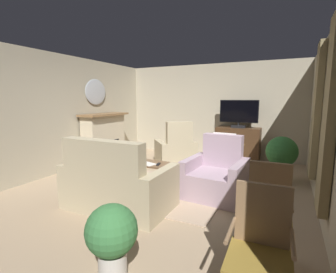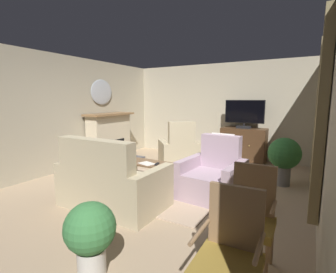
{
  "view_description": "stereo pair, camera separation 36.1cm",
  "coord_description": "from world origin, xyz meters",
  "px_view_note": "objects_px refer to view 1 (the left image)",
  "views": [
    {
      "loc": [
        2.06,
        -4.08,
        1.65
      ],
      "look_at": [
        -0.13,
        0.41,
        0.89
      ],
      "focal_mm": 26.69,
      "sensor_mm": 36.0,
      "label": 1
    },
    {
      "loc": [
        2.38,
        -3.91,
        1.65
      ],
      "look_at": [
        -0.13,
        0.41,
        0.89
      ],
      "focal_mm": 26.69,
      "sensor_mm": 36.0,
      "label": 2
    }
  ],
  "objects_px": {
    "sofa_floral": "(117,186)",
    "television": "(239,113)",
    "tv_remote": "(158,164)",
    "wall_mirror_oval": "(96,92)",
    "armchair_near_window": "(216,177)",
    "potted_plant_leafy_by_curtain": "(282,154)",
    "armchair_beside_cabinet": "(176,152)",
    "side_chair_tucked_against_wall": "(268,212)",
    "folded_newspaper": "(148,164)",
    "potted_plant_on_hearth_side": "(112,235)",
    "coffee_table": "(151,165)",
    "fireplace": "(105,139)",
    "tv_cabinet": "(238,145)",
    "side_chair_mid_row": "(260,250)"
  },
  "relations": [
    {
      "from": "tv_remote",
      "to": "armchair_beside_cabinet",
      "type": "bearing_deg",
      "value": 176.52
    },
    {
      "from": "side_chair_tucked_against_wall",
      "to": "potted_plant_on_hearth_side",
      "type": "height_order",
      "value": "side_chair_tucked_against_wall"
    },
    {
      "from": "potted_plant_leafy_by_curtain",
      "to": "television",
      "type": "bearing_deg",
      "value": 128.4
    },
    {
      "from": "folded_newspaper",
      "to": "potted_plant_on_hearth_side",
      "type": "xyz_separation_m",
      "value": [
        1.01,
        -2.35,
        0.01
      ]
    },
    {
      "from": "wall_mirror_oval",
      "to": "armchair_near_window",
      "type": "xyz_separation_m",
      "value": [
        3.49,
        -1.02,
        -1.49
      ]
    },
    {
      "from": "armchair_near_window",
      "to": "potted_plant_leafy_by_curtain",
      "type": "bearing_deg",
      "value": 51.81
    },
    {
      "from": "television",
      "to": "potted_plant_leafy_by_curtain",
      "type": "bearing_deg",
      "value": -51.6
    },
    {
      "from": "sofa_floral",
      "to": "armchair_beside_cabinet",
      "type": "bearing_deg",
      "value": 94.18
    },
    {
      "from": "tv_cabinet",
      "to": "fireplace",
      "type": "bearing_deg",
      "value": -152.02
    },
    {
      "from": "sofa_floral",
      "to": "television",
      "type": "bearing_deg",
      "value": 74.18
    },
    {
      "from": "tv_cabinet",
      "to": "armchair_beside_cabinet",
      "type": "bearing_deg",
      "value": -135.36
    },
    {
      "from": "wall_mirror_oval",
      "to": "coffee_table",
      "type": "xyz_separation_m",
      "value": [
        2.17,
        -0.96,
        -1.46
      ]
    },
    {
      "from": "side_chair_tucked_against_wall",
      "to": "armchair_near_window",
      "type": "bearing_deg",
      "value": 121.71
    },
    {
      "from": "sofa_floral",
      "to": "side_chair_mid_row",
      "type": "xyz_separation_m",
      "value": [
        2.13,
        -1.03,
        0.17
      ]
    },
    {
      "from": "tv_remote",
      "to": "sofa_floral",
      "type": "xyz_separation_m",
      "value": [
        -0.08,
        -1.16,
        -0.07
      ]
    },
    {
      "from": "wall_mirror_oval",
      "to": "side_chair_tucked_against_wall",
      "type": "xyz_separation_m",
      "value": [
        4.41,
        -2.51,
        -1.29
      ]
    },
    {
      "from": "wall_mirror_oval",
      "to": "television",
      "type": "height_order",
      "value": "wall_mirror_oval"
    },
    {
      "from": "tv_cabinet",
      "to": "tv_remote",
      "type": "relative_size",
      "value": 6.6
    },
    {
      "from": "tv_cabinet",
      "to": "sofa_floral",
      "type": "distance_m",
      "value": 3.97
    },
    {
      "from": "fireplace",
      "to": "potted_plant_leafy_by_curtain",
      "type": "xyz_separation_m",
      "value": [
        4.21,
        0.21,
        -0.03
      ]
    },
    {
      "from": "sofa_floral",
      "to": "side_chair_mid_row",
      "type": "distance_m",
      "value": 2.37
    },
    {
      "from": "coffee_table",
      "to": "tv_remote",
      "type": "relative_size",
      "value": 6.31
    },
    {
      "from": "tv_remote",
      "to": "armchair_near_window",
      "type": "xyz_separation_m",
      "value": [
        1.12,
        -0.01,
        -0.09
      ]
    },
    {
      "from": "wall_mirror_oval",
      "to": "folded_newspaper",
      "type": "height_order",
      "value": "wall_mirror_oval"
    },
    {
      "from": "potted_plant_leafy_by_curtain",
      "to": "fireplace",
      "type": "bearing_deg",
      "value": -177.21
    },
    {
      "from": "armchair_beside_cabinet",
      "to": "fireplace",
      "type": "bearing_deg",
      "value": -167.57
    },
    {
      "from": "folded_newspaper",
      "to": "side_chair_mid_row",
      "type": "distance_m",
      "value": 3.11
    },
    {
      "from": "armchair_near_window",
      "to": "armchair_beside_cabinet",
      "type": "xyz_separation_m",
      "value": [
        -1.4,
        1.43,
        0.02
      ]
    },
    {
      "from": "tv_remote",
      "to": "wall_mirror_oval",
      "type": "bearing_deg",
      "value": -127.53
    },
    {
      "from": "television",
      "to": "folded_newspaper",
      "type": "bearing_deg",
      "value": -114.12
    },
    {
      "from": "coffee_table",
      "to": "armchair_near_window",
      "type": "bearing_deg",
      "value": -2.48
    },
    {
      "from": "armchair_beside_cabinet",
      "to": "potted_plant_on_hearth_side",
      "type": "relative_size",
      "value": 1.69
    },
    {
      "from": "wall_mirror_oval",
      "to": "side_chair_tucked_against_wall",
      "type": "distance_m",
      "value": 5.24
    },
    {
      "from": "wall_mirror_oval",
      "to": "armchair_near_window",
      "type": "relative_size",
      "value": 0.72
    },
    {
      "from": "fireplace",
      "to": "side_chair_mid_row",
      "type": "height_order",
      "value": "fireplace"
    },
    {
      "from": "fireplace",
      "to": "folded_newspaper",
      "type": "relative_size",
      "value": 4.86
    },
    {
      "from": "armchair_near_window",
      "to": "side_chair_mid_row",
      "type": "relative_size",
      "value": 1.05
    },
    {
      "from": "coffee_table",
      "to": "folded_newspaper",
      "type": "bearing_deg",
      "value": -94.92
    },
    {
      "from": "potted_plant_on_hearth_side",
      "to": "armchair_near_window",
      "type": "bearing_deg",
      "value": 82.34
    },
    {
      "from": "wall_mirror_oval",
      "to": "tv_cabinet",
      "type": "height_order",
      "value": "wall_mirror_oval"
    },
    {
      "from": "tv_remote",
      "to": "armchair_beside_cabinet",
      "type": "xyz_separation_m",
      "value": [
        -0.27,
        1.42,
        -0.08
      ]
    },
    {
      "from": "television",
      "to": "potted_plant_on_hearth_side",
      "type": "distance_m",
      "value": 5.08
    },
    {
      "from": "television",
      "to": "tv_remote",
      "type": "relative_size",
      "value": 5.79
    },
    {
      "from": "armchair_beside_cabinet",
      "to": "side_chair_tucked_against_wall",
      "type": "xyz_separation_m",
      "value": [
        2.32,
        -2.92,
        0.18
      ]
    },
    {
      "from": "folded_newspaper",
      "to": "coffee_table",
      "type": "bearing_deg",
      "value": 101.87
    },
    {
      "from": "coffee_table",
      "to": "side_chair_mid_row",
      "type": "distance_m",
      "value": 3.17
    },
    {
      "from": "side_chair_tucked_against_wall",
      "to": "sofa_floral",
      "type": "bearing_deg",
      "value": 171.08
    },
    {
      "from": "fireplace",
      "to": "potted_plant_on_hearth_side",
      "type": "distance_m",
      "value": 4.49
    },
    {
      "from": "folded_newspaper",
      "to": "side_chair_tucked_against_wall",
      "type": "height_order",
      "value": "side_chair_tucked_against_wall"
    },
    {
      "from": "television",
      "to": "tv_cabinet",
      "type": "bearing_deg",
      "value": 90.0
    }
  ]
}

